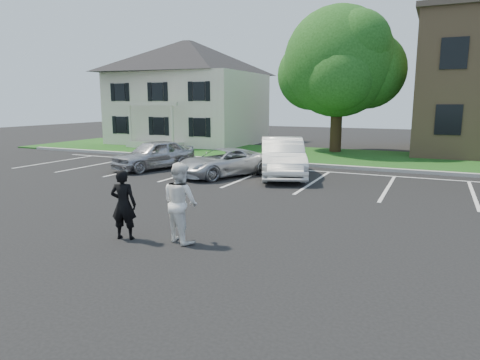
# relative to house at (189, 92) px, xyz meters

# --- Properties ---
(ground_plane) EXTENTS (90.00, 90.00, 0.00)m
(ground_plane) POSITION_rel_house_xyz_m (13.00, -19.97, -3.83)
(ground_plane) COLOR black
(ground_plane) RESTS_ON ground
(curb) EXTENTS (40.00, 0.30, 0.15)m
(curb) POSITION_rel_house_xyz_m (13.00, -7.97, -3.75)
(curb) COLOR gray
(curb) RESTS_ON ground
(grass_strip) EXTENTS (44.00, 8.00, 0.08)m
(grass_strip) POSITION_rel_house_xyz_m (13.00, -3.97, -3.79)
(grass_strip) COLOR #164E0F
(grass_strip) RESTS_ON ground
(stall_lines) EXTENTS (34.00, 5.36, 0.01)m
(stall_lines) POSITION_rel_house_xyz_m (14.40, -11.02, -3.82)
(stall_lines) COLOR silver
(stall_lines) RESTS_ON ground
(house) EXTENTS (10.30, 9.22, 7.60)m
(house) POSITION_rel_house_xyz_m (0.00, 0.00, 0.00)
(house) COLOR beige
(house) RESTS_ON ground
(tree) EXTENTS (7.80, 7.20, 8.80)m
(tree) POSITION_rel_house_xyz_m (11.68, -1.56, 1.52)
(tree) COLOR black
(tree) RESTS_ON ground
(man_black_suit) EXTENTS (0.68, 0.54, 1.63)m
(man_black_suit) POSITION_rel_house_xyz_m (10.89, -20.78, -3.01)
(man_black_suit) COLOR black
(man_black_suit) RESTS_ON ground
(man_white_shirt) EXTENTS (1.08, 0.97, 1.82)m
(man_white_shirt) POSITION_rel_house_xyz_m (12.18, -20.39, -2.92)
(man_white_shirt) COLOR white
(man_white_shirt) RESTS_ON ground
(car_silver_west) EXTENTS (2.85, 4.37, 1.38)m
(car_silver_west) POSITION_rel_house_xyz_m (5.26, -11.84, -3.14)
(car_silver_west) COLOR #B1B1B6
(car_silver_west) RESTS_ON ground
(car_silver_minivan) EXTENTS (3.59, 4.65, 1.17)m
(car_silver_minivan) POSITION_rel_house_xyz_m (9.08, -12.20, -3.24)
(car_silver_minivan) COLOR #B8BBC0
(car_silver_minivan) RESTS_ON ground
(car_white_sedan) EXTENTS (3.48, 5.25, 1.64)m
(car_white_sedan) POSITION_rel_house_xyz_m (11.42, -11.25, -3.01)
(car_white_sedan) COLOR white
(car_white_sedan) RESTS_ON ground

